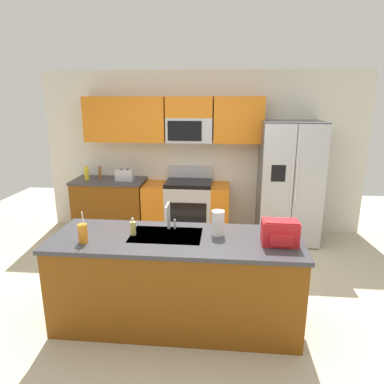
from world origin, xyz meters
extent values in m
plane|color=beige|center=(0.00, 0.00, 0.00)|extent=(9.00, 9.00, 0.00)
cube|color=silver|center=(0.00, 2.15, 1.30)|extent=(5.20, 0.10, 2.60)
cube|color=orange|center=(-1.50, 1.94, 1.85)|extent=(0.70, 0.32, 0.70)
cube|color=orange|center=(-0.86, 1.94, 1.85)|extent=(0.58, 0.32, 0.70)
cube|color=orange|center=(0.57, 1.94, 1.85)|extent=(0.76, 0.32, 0.70)
cube|color=#B7BABF|center=(-0.19, 1.94, 1.69)|extent=(0.72, 0.32, 0.38)
cube|color=black|center=(-0.25, 1.78, 1.69)|extent=(0.52, 0.01, 0.30)
cube|color=orange|center=(-0.19, 1.94, 2.04)|extent=(0.72, 0.32, 0.32)
cube|color=brown|center=(-1.49, 1.80, 0.43)|extent=(1.12, 0.60, 0.86)
cube|color=#38383D|center=(-1.49, 1.80, 0.88)|extent=(1.15, 0.63, 0.04)
cube|color=#B7BABF|center=(-0.19, 1.80, 0.42)|extent=(0.72, 0.60, 0.84)
cube|color=black|center=(-0.19, 1.50, 0.45)|extent=(0.60, 0.01, 0.36)
cube|color=black|center=(-0.19, 1.80, 0.87)|extent=(0.72, 0.60, 0.06)
cube|color=#B7BABF|center=(-0.19, 2.07, 1.00)|extent=(0.72, 0.06, 0.20)
cube|color=orange|center=(-0.73, 1.80, 0.42)|extent=(0.36, 0.60, 0.84)
cube|color=orange|center=(0.31, 1.80, 0.42)|extent=(0.28, 0.60, 0.84)
cube|color=#4C4F54|center=(1.36, 1.75, 0.93)|extent=(0.90, 0.70, 1.85)
cube|color=#B7BABF|center=(1.13, 1.38, 0.93)|extent=(0.44, 0.04, 1.81)
cube|color=#B7BABF|center=(1.58, 1.38, 0.93)|extent=(0.44, 0.04, 1.81)
cylinder|color=silver|center=(1.33, 1.35, 1.02)|extent=(0.02, 0.02, 0.60)
cylinder|color=silver|center=(1.39, 1.35, 1.02)|extent=(0.02, 0.02, 0.60)
cube|color=black|center=(1.13, 1.36, 1.15)|extent=(0.20, 0.00, 0.24)
cube|color=brown|center=(-0.07, -0.49, 0.43)|extent=(2.33, 0.80, 0.86)
cube|color=#38383D|center=(-0.07, -0.49, 0.88)|extent=(2.37, 0.84, 0.04)
cube|color=#B7BABF|center=(-0.17, -0.44, 0.89)|extent=(0.68, 0.44, 0.03)
cube|color=#B7BABF|center=(-1.21, 1.75, 0.99)|extent=(0.28, 0.16, 0.18)
cube|color=black|center=(-1.26, 1.75, 1.08)|extent=(0.03, 0.11, 0.01)
cube|color=black|center=(-1.16, 1.75, 1.08)|extent=(0.03, 0.11, 0.01)
cylinder|color=brown|center=(-1.63, 1.80, 1.01)|extent=(0.05, 0.05, 0.21)
cylinder|color=yellow|center=(-1.83, 1.74, 1.01)|extent=(0.07, 0.07, 0.22)
cylinder|color=#B7BABF|center=(-0.17, -0.27, 1.04)|extent=(0.03, 0.03, 0.28)
cylinder|color=#B7BABF|center=(-0.17, -0.37, 1.17)|extent=(0.02, 0.20, 0.02)
cylinder|color=#B7BABF|center=(-0.11, -0.27, 0.95)|extent=(0.02, 0.02, 0.10)
cylinder|color=orange|center=(-0.89, -0.69, 0.99)|extent=(0.08, 0.08, 0.17)
cylinder|color=white|center=(-0.88, -0.69, 1.12)|extent=(0.01, 0.03, 0.14)
cylinder|color=#D8CC66|center=(-0.49, -0.47, 0.97)|extent=(0.06, 0.06, 0.13)
cylinder|color=white|center=(-0.49, -0.47, 1.05)|extent=(0.02, 0.02, 0.04)
cylinder|color=white|center=(0.32, -0.39, 1.02)|extent=(0.12, 0.12, 0.24)
cube|color=red|center=(0.88, -0.56, 1.01)|extent=(0.32, 0.20, 0.22)
cube|color=#AD1A1E|center=(0.88, -0.58, 1.11)|extent=(0.30, 0.14, 0.03)
cube|color=red|center=(0.88, -0.66, 0.98)|extent=(0.20, 0.03, 0.11)
camera|label=1|loc=(0.37, -3.51, 2.17)|focal=32.36mm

